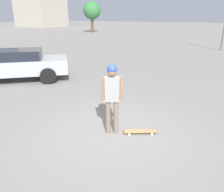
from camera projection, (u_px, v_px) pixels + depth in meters
ground_plane at (112, 132)px, 5.70m from camera, size 220.00×220.00×0.00m
person at (112, 91)px, 5.31m from camera, size 0.45×0.36×1.81m
skateboard at (140, 131)px, 5.64m from camera, size 0.80×0.63×0.07m
car_parked_near at (16, 64)px, 10.06m from camera, size 4.48×4.52×1.43m
tree_distant at (92, 11)px, 39.39m from camera, size 3.14×3.14×5.39m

